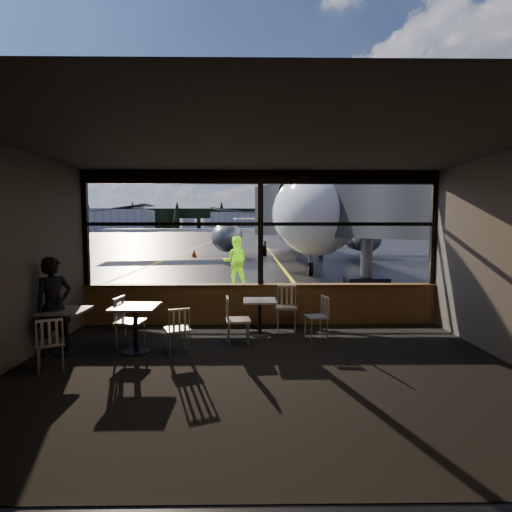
{
  "coord_description": "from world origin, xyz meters",
  "views": [
    {
      "loc": [
        -0.22,
        -9.06,
        2.25
      ],
      "look_at": [
        -0.09,
        1.0,
        1.5
      ],
      "focal_mm": 28.0,
      "sensor_mm": 36.0,
      "label": 1
    }
  ],
  "objects_px": {
    "chair_mid_w": "(130,322)",
    "cone_nose": "(261,279)",
    "airliner": "(294,187)",
    "cafe_table_near": "(260,317)",
    "chair_mid_s": "(177,330)",
    "jet_bridge": "(355,221)",
    "passenger": "(54,306)",
    "chair_left_s": "(50,343)",
    "chair_near_w": "(238,321)",
    "cafe_table_left": "(66,331)",
    "cafe_table_mid": "(136,329)",
    "ground_crew": "(236,262)",
    "chair_near_n": "(287,308)",
    "cone_wing": "(194,253)",
    "chair_near_e": "(316,317)"
  },
  "relations": [
    {
      "from": "chair_mid_s",
      "to": "cone_wing",
      "type": "bearing_deg",
      "value": 75.32
    },
    {
      "from": "chair_left_s",
      "to": "cone_nose",
      "type": "bearing_deg",
      "value": 43.56
    },
    {
      "from": "cafe_table_mid",
      "to": "chair_left_s",
      "type": "relative_size",
      "value": 0.98
    },
    {
      "from": "chair_near_e",
      "to": "chair_near_w",
      "type": "height_order",
      "value": "chair_near_w"
    },
    {
      "from": "chair_near_w",
      "to": "chair_mid_w",
      "type": "bearing_deg",
      "value": -91.39
    },
    {
      "from": "chair_mid_s",
      "to": "chair_near_w",
      "type": "bearing_deg",
      "value": 3.98
    },
    {
      "from": "airliner",
      "to": "ground_crew",
      "type": "xyz_separation_m",
      "value": [
        -3.76,
        -14.91,
        -4.2
      ]
    },
    {
      "from": "cone_wing",
      "to": "cafe_table_near",
      "type": "bearing_deg",
      "value": -78.42
    },
    {
      "from": "jet_bridge",
      "to": "chair_near_w",
      "type": "xyz_separation_m",
      "value": [
        -4.06,
        -7.11,
        -2.0
      ]
    },
    {
      "from": "cafe_table_near",
      "to": "cafe_table_mid",
      "type": "height_order",
      "value": "cafe_table_mid"
    },
    {
      "from": "jet_bridge",
      "to": "cone_nose",
      "type": "distance_m",
      "value": 4.17
    },
    {
      "from": "cafe_table_near",
      "to": "ground_crew",
      "type": "height_order",
      "value": "ground_crew"
    },
    {
      "from": "chair_near_n",
      "to": "passenger",
      "type": "relative_size",
      "value": 0.56
    },
    {
      "from": "cafe_table_mid",
      "to": "chair_mid_w",
      "type": "height_order",
      "value": "chair_mid_w"
    },
    {
      "from": "cafe_table_mid",
      "to": "chair_mid_s",
      "type": "height_order",
      "value": "chair_mid_s"
    },
    {
      "from": "chair_near_w",
      "to": "cafe_table_left",
      "type": "bearing_deg",
      "value": -87.73
    },
    {
      "from": "passenger",
      "to": "chair_left_s",
      "type": "bearing_deg",
      "value": -118.4
    },
    {
      "from": "chair_mid_s",
      "to": "cone_nose",
      "type": "bearing_deg",
      "value": 56.55
    },
    {
      "from": "chair_near_w",
      "to": "chair_mid_s",
      "type": "distance_m",
      "value": 1.18
    },
    {
      "from": "airliner",
      "to": "chair_mid_w",
      "type": "height_order",
      "value": "airliner"
    },
    {
      "from": "jet_bridge",
      "to": "chair_near_e",
      "type": "bearing_deg",
      "value": -110.52
    },
    {
      "from": "cafe_table_mid",
      "to": "chair_mid_s",
      "type": "relative_size",
      "value": 0.99
    },
    {
      "from": "chair_mid_w",
      "to": "chair_near_e",
      "type": "bearing_deg",
      "value": 106.53
    },
    {
      "from": "chair_mid_s",
      "to": "chair_mid_w",
      "type": "xyz_separation_m",
      "value": [
        -0.93,
        0.33,
        0.05
      ]
    },
    {
      "from": "cone_nose",
      "to": "jet_bridge",
      "type": "bearing_deg",
      "value": -12.48
    },
    {
      "from": "jet_bridge",
      "to": "ground_crew",
      "type": "relative_size",
      "value": 5.95
    },
    {
      "from": "chair_mid_w",
      "to": "cone_nose",
      "type": "xyz_separation_m",
      "value": [
        2.62,
        8.05,
        -0.27
      ]
    },
    {
      "from": "cafe_table_mid",
      "to": "cafe_table_left",
      "type": "bearing_deg",
      "value": -178.41
    },
    {
      "from": "cafe_table_near",
      "to": "chair_mid_s",
      "type": "height_order",
      "value": "chair_mid_s"
    },
    {
      "from": "jet_bridge",
      "to": "cone_nose",
      "type": "xyz_separation_m",
      "value": [
        -3.43,
        0.76,
        -2.25
      ]
    },
    {
      "from": "chair_mid_w",
      "to": "passenger",
      "type": "bearing_deg",
      "value": -67.55
    },
    {
      "from": "airliner",
      "to": "chair_near_w",
      "type": "distance_m",
      "value": 22.89
    },
    {
      "from": "airliner",
      "to": "chair_near_w",
      "type": "bearing_deg",
      "value": -96.62
    },
    {
      "from": "chair_near_n",
      "to": "chair_mid_s",
      "type": "height_order",
      "value": "chair_near_n"
    },
    {
      "from": "jet_bridge",
      "to": "passenger",
      "type": "relative_size",
      "value": 6.55
    },
    {
      "from": "airliner",
      "to": "chair_mid_w",
      "type": "relative_size",
      "value": 35.15
    },
    {
      "from": "cafe_table_mid",
      "to": "ground_crew",
      "type": "height_order",
      "value": "ground_crew"
    },
    {
      "from": "cafe_table_left",
      "to": "cone_nose",
      "type": "bearing_deg",
      "value": 66.26
    },
    {
      "from": "cafe_table_near",
      "to": "cafe_table_mid",
      "type": "distance_m",
      "value": 2.49
    },
    {
      "from": "cafe_table_near",
      "to": "cafe_table_left",
      "type": "distance_m",
      "value": 3.64
    },
    {
      "from": "airliner",
      "to": "chair_mid_s",
      "type": "distance_m",
      "value": 23.57
    },
    {
      "from": "chair_left_s",
      "to": "passenger",
      "type": "relative_size",
      "value": 0.5
    },
    {
      "from": "chair_near_n",
      "to": "chair_mid_s",
      "type": "distance_m",
      "value": 2.62
    },
    {
      "from": "airliner",
      "to": "chair_near_n",
      "type": "xyz_separation_m",
      "value": [
        -2.42,
        -21.05,
        -4.67
      ]
    },
    {
      "from": "jet_bridge",
      "to": "chair_near_w",
      "type": "height_order",
      "value": "jet_bridge"
    },
    {
      "from": "airliner",
      "to": "chair_left_s",
      "type": "relative_size",
      "value": 39.08
    },
    {
      "from": "airliner",
      "to": "cafe_table_near",
      "type": "distance_m",
      "value": 22.21
    },
    {
      "from": "cafe_table_near",
      "to": "chair_left_s",
      "type": "relative_size",
      "value": 0.86
    },
    {
      "from": "chair_near_e",
      "to": "cone_wing",
      "type": "height_order",
      "value": "chair_near_e"
    },
    {
      "from": "cafe_table_left",
      "to": "airliner",
      "type": "bearing_deg",
      "value": 74.03
    }
  ]
}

